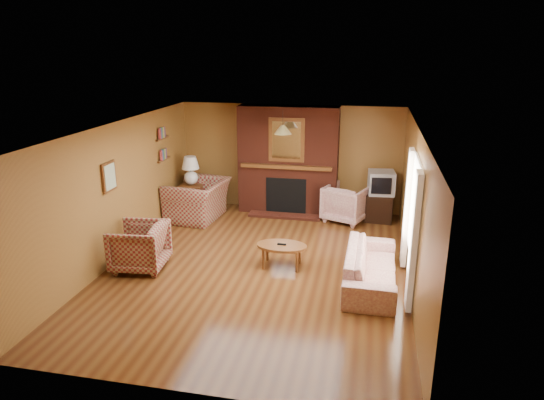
% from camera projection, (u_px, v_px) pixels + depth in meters
% --- Properties ---
extents(floor, '(6.50, 6.50, 0.00)m').
position_uv_depth(floor, '(258.00, 267.00, 8.35)').
color(floor, '#4A2510').
rests_on(floor, ground).
extents(ceiling, '(6.50, 6.50, 0.00)m').
position_uv_depth(ceiling, '(256.00, 128.00, 7.62)').
color(ceiling, silver).
rests_on(ceiling, wall_back).
extents(wall_back, '(6.50, 0.00, 6.50)m').
position_uv_depth(wall_back, '(290.00, 158.00, 11.02)').
color(wall_back, olive).
rests_on(wall_back, floor).
extents(wall_front, '(6.50, 0.00, 6.50)m').
position_uv_depth(wall_front, '(184.00, 295.00, 4.95)').
color(wall_front, olive).
rests_on(wall_front, floor).
extents(wall_left, '(0.00, 6.50, 6.50)m').
position_uv_depth(wall_left, '(118.00, 192.00, 8.46)').
color(wall_left, olive).
rests_on(wall_left, floor).
extents(wall_right, '(0.00, 6.50, 6.50)m').
position_uv_depth(wall_right, '(414.00, 210.00, 7.50)').
color(wall_right, olive).
rests_on(wall_right, floor).
extents(fireplace, '(2.20, 0.82, 2.40)m').
position_uv_depth(fireplace, '(288.00, 161.00, 10.77)').
color(fireplace, '#541E12').
rests_on(fireplace, floor).
extents(window_right, '(0.10, 1.85, 2.00)m').
position_uv_depth(window_right, '(411.00, 219.00, 7.35)').
color(window_right, beige).
rests_on(window_right, wall_right).
extents(bookshelf, '(0.09, 0.55, 0.71)m').
position_uv_depth(bookshelf, '(164.00, 145.00, 10.08)').
color(bookshelf, '#5E3216').
rests_on(bookshelf, wall_left).
extents(botanical_print, '(0.05, 0.40, 0.50)m').
position_uv_depth(botanical_print, '(109.00, 177.00, 8.07)').
color(botanical_print, '#5E3216').
rests_on(botanical_print, wall_left).
extents(pendant_light, '(0.36, 0.36, 0.48)m').
position_uv_depth(pendant_light, '(283.00, 130.00, 9.89)').
color(pendant_light, black).
rests_on(pendant_light, ceiling).
extents(plaid_loveseat, '(1.24, 1.39, 0.84)m').
position_uv_depth(plaid_loveseat, '(198.00, 200.00, 10.58)').
color(plaid_loveseat, maroon).
rests_on(plaid_loveseat, floor).
extents(plaid_armchair, '(0.95, 0.93, 0.79)m').
position_uv_depth(plaid_armchair, '(139.00, 247.00, 8.18)').
color(plaid_armchair, maroon).
rests_on(plaid_armchair, floor).
extents(floral_sofa, '(0.81, 2.01, 0.58)m').
position_uv_depth(floral_sofa, '(371.00, 267.00, 7.68)').
color(floral_sofa, beige).
rests_on(floral_sofa, floor).
extents(floral_armchair, '(1.11, 1.12, 0.79)m').
position_uv_depth(floral_armchair, '(346.00, 203.00, 10.44)').
color(floral_armchair, beige).
rests_on(floral_armchair, floor).
extents(coffee_table, '(0.87, 0.54, 0.42)m').
position_uv_depth(coffee_table, '(282.00, 247.00, 8.26)').
color(coffee_table, '#5E3216').
rests_on(coffee_table, floor).
extents(side_table, '(0.55, 0.55, 0.67)m').
position_uv_depth(side_table, '(192.00, 199.00, 10.94)').
color(side_table, '#5E3216').
rests_on(side_table, floor).
extents(table_lamp, '(0.39, 0.39, 0.64)m').
position_uv_depth(table_lamp, '(191.00, 169.00, 10.73)').
color(table_lamp, silver).
rests_on(table_lamp, side_table).
extents(tv_stand, '(0.59, 0.55, 0.61)m').
position_uv_depth(tv_stand, '(380.00, 207.00, 10.47)').
color(tv_stand, black).
rests_on(tv_stand, floor).
extents(crt_tv, '(0.58, 0.58, 0.49)m').
position_uv_depth(crt_tv, '(381.00, 183.00, 10.30)').
color(crt_tv, '#9EA1A5').
rests_on(crt_tv, tv_stand).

